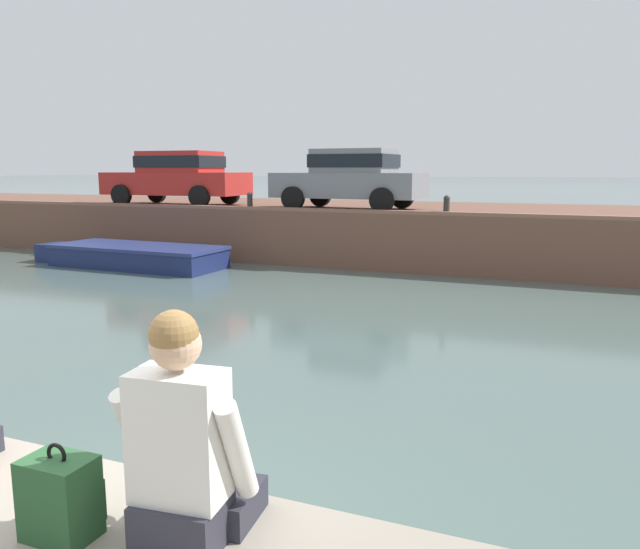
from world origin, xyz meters
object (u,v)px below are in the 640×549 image
Objects in this scene: car_left_inner_grey at (351,177)px; mooring_bollard_mid at (447,204)px; car_leftmost_red at (178,176)px; person_seated_middle at (186,453)px; mooring_bollard_west at (250,200)px; backpack_on_ledge at (62,498)px; boat_moored_west_navy at (131,256)px.

car_left_inner_grey is 2.96m from mooring_bollard_mid.
car_left_inner_grey is (5.36, -0.00, -0.00)m from car_leftmost_red.
person_seated_middle reaches higher than mooring_bollard_mid.
car_leftmost_red is at bearing 160.33° from mooring_bollard_west.
car_leftmost_red is 8.15m from mooring_bollard_mid.
car_leftmost_red reaches higher than backpack_on_ledge.
mooring_bollard_west reaches higher than backpack_on_ledge.
person_seated_middle is (6.52, -12.38, -0.32)m from mooring_bollard_west.
person_seated_middle is 0.55m from backpack_on_ledge.
mooring_bollard_west is (2.95, -1.06, -0.61)m from car_leftmost_red.
car_left_inner_grey reaches higher than backpack_on_ledge.
mooring_bollard_west is 1.00× the size of mooring_bollard_mid.
boat_moored_west_navy is 13.87m from person_seated_middle.
mooring_bollard_west is at bearing 117.77° from person_seated_middle.
person_seated_middle is (1.41, -12.38, -0.32)m from mooring_bollard_mid.
mooring_bollard_west reaches higher than boat_moored_west_navy.
mooring_bollard_west is 5.11m from mooring_bollard_mid.
boat_moored_west_navy is 1.26× the size of car_leftmost_red.
boat_moored_west_navy is 3.31m from mooring_bollard_west.
car_left_inner_grey is 8.75× the size of mooring_bollard_mid.
boat_moored_west_navy is at bearing -149.12° from car_left_inner_grey.
person_seated_middle is (8.93, -10.56, 1.03)m from boat_moored_west_navy.
boat_moored_west_navy is 3.53m from car_leftmost_red.
car_left_inner_grey is 14.14m from backpack_on_ledge.
mooring_bollard_west is 0.46× the size of person_seated_middle.
boat_moored_west_navy is 5.94m from car_left_inner_grey.
person_seated_middle reaches higher than backpack_on_ledge.
car_leftmost_red is (-0.54, 2.88, 1.96)m from boat_moored_west_navy.
boat_moored_west_navy is 12.99× the size of backpack_on_ledge.
mooring_bollard_west is 1.09× the size of backpack_on_ledge.
backpack_on_ledge is (-0.48, -0.18, -0.20)m from person_seated_middle.
mooring_bollard_mid is 12.47m from person_seated_middle.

